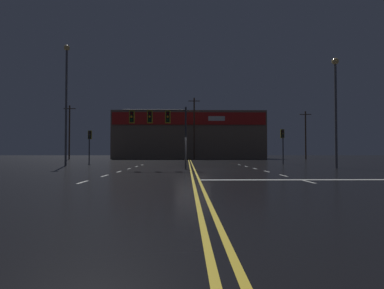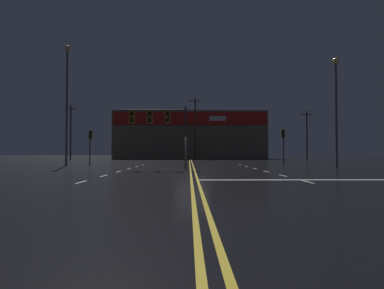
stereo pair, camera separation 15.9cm
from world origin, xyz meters
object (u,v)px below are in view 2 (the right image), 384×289
streetlight_far_left (336,97)px  traffic_signal_median (158,121)px  streetlight_median_approach (67,91)px  traffic_signal_corner_northeast (283,138)px  traffic_signal_corner_northwest (90,139)px

streetlight_far_left → traffic_signal_median: bearing=-173.8°
streetlight_median_approach → traffic_signal_median: bearing=-33.3°
traffic_signal_corner_northeast → traffic_signal_median: bearing=-142.8°
traffic_signal_median → traffic_signal_corner_northwest: (-8.75, 10.73, -1.02)m
traffic_signal_corner_northeast → traffic_signal_corner_northwest: bearing=177.7°
traffic_signal_corner_northwest → streetlight_median_approach: 6.43m
traffic_signal_corner_northwest → streetlight_far_left: streetlight_far_left is taller
traffic_signal_median → traffic_signal_corner_northwest: size_ratio=1.31×
traffic_signal_median → streetlight_far_left: bearing=6.2°
traffic_signal_median → streetlight_median_approach: bearing=146.7°
traffic_signal_corner_northeast → streetlight_median_approach: bearing=-171.2°
streetlight_median_approach → traffic_signal_corner_northeast: bearing=8.8°
streetlight_median_approach → streetlight_far_left: 25.03m
traffic_signal_corner_northeast → streetlight_far_left: streetlight_far_left is taller
traffic_signal_median → traffic_signal_corner_northeast: 16.32m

